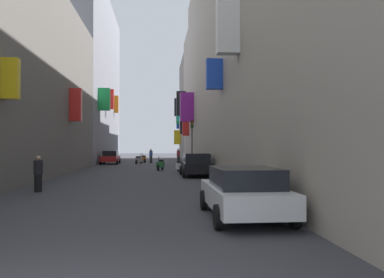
{
  "coord_description": "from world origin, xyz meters",
  "views": [
    {
      "loc": [
        1.47,
        -3.74,
        1.97
      ],
      "look_at": [
        3.98,
        24.44,
        2.5
      ],
      "focal_mm": 35.45,
      "sensor_mm": 36.0,
      "label": 1
    }
  ],
  "objects_px": {
    "parked_car_white": "(244,191)",
    "scooter_orange": "(143,159)",
    "traffic_light_far_corner": "(192,135)",
    "scooter_silver": "(139,160)",
    "parked_car_red": "(110,157)",
    "pedestrian_near_left": "(178,156)",
    "pedestrian_near_right": "(151,156)",
    "parked_car_black": "(196,164)",
    "scooter_green": "(160,164)",
    "pedestrian_crossing": "(38,174)",
    "scooter_white": "(180,166)"
  },
  "relations": [
    {
      "from": "parked_car_white",
      "to": "scooter_orange",
      "type": "bearing_deg",
      "value": 96.64
    },
    {
      "from": "traffic_light_far_corner",
      "to": "scooter_silver",
      "type": "bearing_deg",
      "value": 127.92
    },
    {
      "from": "scooter_silver",
      "to": "traffic_light_far_corner",
      "type": "height_order",
      "value": "traffic_light_far_corner"
    },
    {
      "from": "parked_car_red",
      "to": "scooter_orange",
      "type": "xyz_separation_m",
      "value": [
        3.45,
        3.27,
        -0.29
      ]
    },
    {
      "from": "scooter_orange",
      "to": "pedestrian_near_left",
      "type": "bearing_deg",
      "value": -41.31
    },
    {
      "from": "pedestrian_near_left",
      "to": "traffic_light_far_corner",
      "type": "bearing_deg",
      "value": -82.31
    },
    {
      "from": "pedestrian_near_right",
      "to": "parked_car_black",
      "type": "bearing_deg",
      "value": -80.12
    },
    {
      "from": "scooter_silver",
      "to": "pedestrian_near_left",
      "type": "distance_m",
      "value": 4.38
    },
    {
      "from": "parked_car_white",
      "to": "scooter_silver",
      "type": "relative_size",
      "value": 2.33
    },
    {
      "from": "scooter_green",
      "to": "pedestrian_near_left",
      "type": "height_order",
      "value": "pedestrian_near_left"
    },
    {
      "from": "parked_car_black",
      "to": "traffic_light_far_corner",
      "type": "distance_m",
      "value": 11.01
    },
    {
      "from": "parked_car_white",
      "to": "pedestrian_near_right",
      "type": "distance_m",
      "value": 33.51
    },
    {
      "from": "parked_car_red",
      "to": "pedestrian_crossing",
      "type": "relative_size",
      "value": 2.68
    },
    {
      "from": "pedestrian_near_left",
      "to": "pedestrian_near_right",
      "type": "distance_m",
      "value": 3.38
    },
    {
      "from": "parked_car_black",
      "to": "parked_car_white",
      "type": "xyz_separation_m",
      "value": [
        -0.13,
        -14.39,
        -0.04
      ]
    },
    {
      "from": "scooter_orange",
      "to": "scooter_white",
      "type": "height_order",
      "value": "same"
    },
    {
      "from": "scooter_orange",
      "to": "pedestrian_crossing",
      "type": "xyz_separation_m",
      "value": [
        -3.33,
        -28.91,
        0.31
      ]
    },
    {
      "from": "parked_car_white",
      "to": "scooter_green",
      "type": "bearing_deg",
      "value": 95.9
    },
    {
      "from": "scooter_white",
      "to": "pedestrian_near_left",
      "type": "bearing_deg",
      "value": 87.38
    },
    {
      "from": "pedestrian_crossing",
      "to": "traffic_light_far_corner",
      "type": "distance_m",
      "value": 20.46
    },
    {
      "from": "parked_car_black",
      "to": "scooter_white",
      "type": "bearing_deg",
      "value": 102.93
    },
    {
      "from": "parked_car_black",
      "to": "parked_car_white",
      "type": "height_order",
      "value": "parked_car_black"
    },
    {
      "from": "parked_car_white",
      "to": "traffic_light_far_corner",
      "type": "distance_m",
      "value": 25.26
    },
    {
      "from": "scooter_orange",
      "to": "scooter_green",
      "type": "xyz_separation_m",
      "value": [
        1.97,
        -14.57,
        0.0
      ]
    },
    {
      "from": "scooter_green",
      "to": "pedestrian_near_left",
      "type": "xyz_separation_m",
      "value": [
        2.06,
        11.03,
        0.38
      ]
    },
    {
      "from": "parked_car_red",
      "to": "traffic_light_far_corner",
      "type": "distance_m",
      "value": 11.21
    },
    {
      "from": "parked_car_black",
      "to": "pedestrian_crossing",
      "type": "distance_m",
      "value": 10.89
    },
    {
      "from": "parked_car_white",
      "to": "pedestrian_near_right",
      "type": "relative_size",
      "value": 2.62
    },
    {
      "from": "parked_car_black",
      "to": "scooter_white",
      "type": "xyz_separation_m",
      "value": [
        -0.86,
        3.76,
        -0.31
      ]
    },
    {
      "from": "scooter_orange",
      "to": "scooter_white",
      "type": "xyz_separation_m",
      "value": [
        3.4,
        -17.34,
        0.0
      ]
    },
    {
      "from": "pedestrian_near_left",
      "to": "scooter_green",
      "type": "bearing_deg",
      "value": -100.59
    },
    {
      "from": "parked_car_black",
      "to": "pedestrian_near_left",
      "type": "distance_m",
      "value": 17.56
    },
    {
      "from": "scooter_silver",
      "to": "traffic_light_far_corner",
      "type": "relative_size",
      "value": 0.42
    },
    {
      "from": "pedestrian_near_right",
      "to": "pedestrian_crossing",
      "type": "bearing_deg",
      "value": -99.09
    },
    {
      "from": "scooter_orange",
      "to": "pedestrian_near_right",
      "type": "bearing_deg",
      "value": -65.78
    },
    {
      "from": "parked_car_white",
      "to": "traffic_light_far_corner",
      "type": "height_order",
      "value": "traffic_light_far_corner"
    },
    {
      "from": "scooter_green",
      "to": "parked_car_white",
      "type": "bearing_deg",
      "value": -84.1
    },
    {
      "from": "pedestrian_near_left",
      "to": "scooter_white",
      "type": "bearing_deg",
      "value": -92.62
    },
    {
      "from": "scooter_silver",
      "to": "parked_car_black",
      "type": "bearing_deg",
      "value": -75.31
    },
    {
      "from": "scooter_green",
      "to": "pedestrian_near_right",
      "type": "bearing_deg",
      "value": 94.64
    },
    {
      "from": "parked_car_red",
      "to": "pedestrian_near_right",
      "type": "relative_size",
      "value": 2.55
    },
    {
      "from": "scooter_white",
      "to": "scooter_silver",
      "type": "distance_m",
      "value": 14.28
    },
    {
      "from": "parked_car_black",
      "to": "scooter_silver",
      "type": "relative_size",
      "value": 2.22
    },
    {
      "from": "parked_car_black",
      "to": "scooter_silver",
      "type": "bearing_deg",
      "value": 104.69
    },
    {
      "from": "scooter_orange",
      "to": "traffic_light_far_corner",
      "type": "xyz_separation_m",
      "value": [
        4.95,
        -10.34,
        2.56
      ]
    },
    {
      "from": "scooter_white",
      "to": "parked_car_white",
      "type": "bearing_deg",
      "value": -87.69
    },
    {
      "from": "parked_car_white",
      "to": "scooter_green",
      "type": "xyz_separation_m",
      "value": [
        -2.16,
        20.92,
        -0.27
      ]
    },
    {
      "from": "parked_car_red",
      "to": "traffic_light_far_corner",
      "type": "xyz_separation_m",
      "value": [
        8.4,
        -7.07,
        2.27
      ]
    },
    {
      "from": "parked_car_black",
      "to": "scooter_green",
      "type": "height_order",
      "value": "parked_car_black"
    },
    {
      "from": "pedestrian_crossing",
      "to": "pedestrian_near_left",
      "type": "relative_size",
      "value": 0.92
    }
  ]
}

